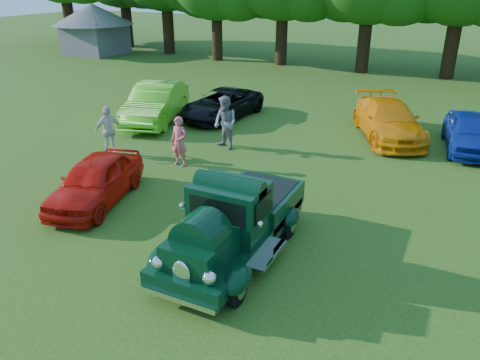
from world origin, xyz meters
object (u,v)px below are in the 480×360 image
at_px(spectator_pink, 179,142).
at_px(spectator_grey, 225,123).
at_px(back_car_blue, 470,132).
at_px(gazebo, 94,23).
at_px(hero_pickup, 234,223).
at_px(back_car_lime, 156,103).
at_px(back_car_orange, 388,120).
at_px(spectator_white, 108,131).
at_px(back_car_black, 222,104).
at_px(red_convertible, 96,180).

distance_m(spectator_pink, spectator_grey, 2.28).
distance_m(back_car_blue, gazebo, 30.63).
height_order(hero_pickup, back_car_lime, hero_pickup).
bearing_deg(spectator_grey, back_car_blue, 48.81).
bearing_deg(back_car_lime, back_car_blue, -8.35).
xyz_separation_m(back_car_orange, spectator_white, (-8.65, -6.44, 0.18)).
xyz_separation_m(spectator_pink, spectator_grey, (0.60, 2.19, 0.14)).
xyz_separation_m(spectator_grey, spectator_white, (-3.45, -2.44, -0.09)).
distance_m(back_car_lime, back_car_orange, 9.87).
bearing_deg(hero_pickup, spectator_pink, 135.26).
distance_m(spectator_pink, gazebo, 26.38).
relative_size(hero_pickup, back_car_blue, 1.20).
distance_m(back_car_orange, spectator_white, 10.79).
relative_size(spectator_white, gazebo, 0.28).
xyz_separation_m(back_car_lime, back_car_orange, (9.62, 2.21, -0.10)).
height_order(spectator_pink, spectator_white, spectator_white).
bearing_deg(hero_pickup, spectator_grey, 119.42).
xyz_separation_m(back_car_orange, spectator_grey, (-5.21, -4.01, 0.27)).
xyz_separation_m(back_car_orange, gazebo, (-25.33, 11.47, 1.68)).
xyz_separation_m(hero_pickup, spectator_pink, (-4.17, 4.13, 0.03)).
relative_size(back_car_lime, spectator_pink, 2.92).
bearing_deg(spectator_grey, hero_pickup, -37.06).
xyz_separation_m(back_car_lime, spectator_white, (0.97, -4.23, 0.08)).
bearing_deg(spectator_pink, spectator_white, -174.61).
bearing_deg(back_car_lime, back_car_black, 19.13).
distance_m(hero_pickup, spectator_pink, 5.87).
bearing_deg(back_car_black, spectator_pink, -71.19).
distance_m(back_car_lime, back_car_black, 2.97).
bearing_deg(back_car_blue, back_car_black, 172.34).
xyz_separation_m(red_convertible, gazebo, (-18.89, 21.08, 1.74)).
bearing_deg(back_car_black, spectator_white, -98.38).
bearing_deg(gazebo, back_car_blue, -22.33).
distance_m(back_car_blue, spectator_grey, 9.04).
height_order(red_convertible, back_car_black, red_convertible).
xyz_separation_m(hero_pickup, gazebo, (-23.69, 21.81, 1.58)).
xyz_separation_m(hero_pickup, back_car_blue, (4.60, 10.19, -0.13)).
bearing_deg(back_car_lime, gazebo, 121.26).
relative_size(back_car_lime, back_car_black, 1.09).
xyz_separation_m(hero_pickup, back_car_lime, (-7.98, 8.12, 0.00)).
height_order(red_convertible, spectator_grey, spectator_grey).
bearing_deg(spectator_white, back_car_black, 7.63).
height_order(back_car_lime, spectator_white, spectator_white).
height_order(red_convertible, spectator_pink, spectator_pink).
height_order(back_car_orange, spectator_white, spectator_white).
distance_m(back_car_lime, back_car_blue, 12.75).
xyz_separation_m(red_convertible, back_car_black, (-0.81, 9.16, -0.02)).
relative_size(back_car_orange, spectator_grey, 2.51).
relative_size(back_car_blue, spectator_pink, 2.36).
height_order(hero_pickup, back_car_orange, hero_pickup).
xyz_separation_m(hero_pickup, red_convertible, (-4.80, 0.73, -0.16)).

